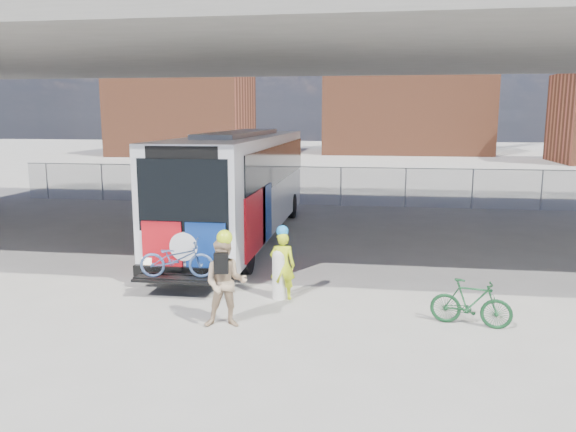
% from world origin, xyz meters
% --- Properties ---
extents(ground, '(160.00, 160.00, 0.00)m').
position_xyz_m(ground, '(0.00, 0.00, 0.00)').
color(ground, '#9E9991').
rests_on(ground, ground).
extents(bus, '(2.67, 12.96, 3.69)m').
position_xyz_m(bus, '(-2.00, 4.33, 2.11)').
color(bus, silver).
rests_on(bus, ground).
extents(overpass, '(40.00, 16.00, 7.95)m').
position_xyz_m(overpass, '(0.00, 4.00, 6.54)').
color(overpass, '#605E59').
rests_on(overpass, ground).
extents(chainlink_fence, '(30.00, 0.06, 30.00)m').
position_xyz_m(chainlink_fence, '(0.00, 12.00, 1.42)').
color(chainlink_fence, gray).
rests_on(chainlink_fence, ground).
extents(brick_buildings, '(54.00, 22.00, 12.00)m').
position_xyz_m(brick_buildings, '(1.23, 48.23, 5.42)').
color(brick_buildings, brown).
rests_on(brick_buildings, ground).
extents(smokestack, '(2.20, 2.20, 25.00)m').
position_xyz_m(smokestack, '(14.00, 55.00, 12.50)').
color(smokestack, brown).
rests_on(smokestack, ground).
extents(bollard, '(0.31, 0.31, 1.20)m').
position_xyz_m(bollard, '(0.37, -1.99, 0.64)').
color(bollard, beige).
rests_on(bollard, ground).
extents(cyclist_hivis, '(0.61, 0.42, 1.75)m').
position_xyz_m(cyclist_hivis, '(0.46, -1.99, 0.84)').
color(cyclist_hivis, '#C7DF17').
rests_on(cyclist_hivis, ground).
extents(cyclist_tan, '(0.99, 0.83, 2.00)m').
position_xyz_m(cyclist_tan, '(-0.40, -3.90, 0.94)').
color(cyclist_tan, tan).
rests_on(cyclist_tan, ground).
extents(bike_parked, '(1.67, 0.81, 0.97)m').
position_xyz_m(bike_parked, '(4.49, -3.12, 0.48)').
color(bike_parked, '#164724').
rests_on(bike_parked, ground).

